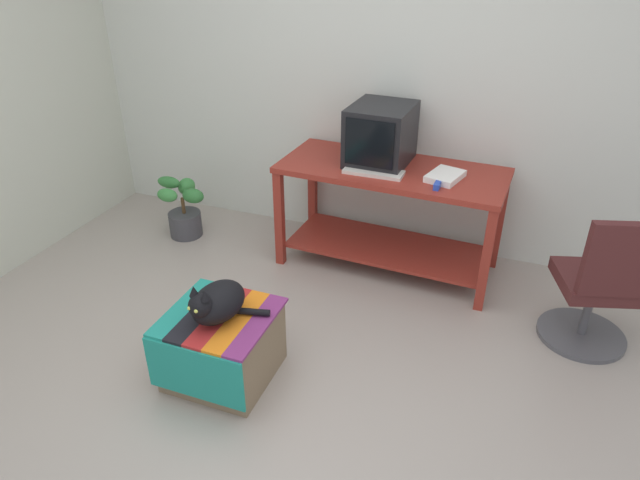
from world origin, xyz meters
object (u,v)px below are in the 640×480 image
(office_chair, at_px, (598,290))
(stapler, at_px, (438,185))
(book, at_px, (445,176))
(desk, at_px, (390,200))
(keyboard, at_px, (374,172))
(potted_plant, at_px, (184,211))
(cat, at_px, (217,303))
(tv_monitor, at_px, (381,135))
(ottoman_with_blanket, at_px, (222,346))

(office_chair, distance_m, stapler, 1.12)
(book, distance_m, stapler, 0.16)
(office_chair, relative_size, stapler, 8.09)
(office_chair, xyz_separation_m, stapler, (-1.02, 0.24, 0.41))
(desk, bearing_deg, book, -7.62)
(desk, height_order, office_chair, office_chair)
(keyboard, distance_m, potted_plant, 1.66)
(cat, xyz_separation_m, potted_plant, (-1.12, 1.37, -0.30))
(cat, bearing_deg, potted_plant, 140.27)
(book, bearing_deg, keyboard, -155.62)
(desk, relative_size, tv_monitor, 3.13)
(keyboard, height_order, ottoman_with_blanket, keyboard)
(book, height_order, potted_plant, book)
(keyboard, bearing_deg, stapler, -10.00)
(keyboard, height_order, book, book)
(potted_plant, bearing_deg, office_chair, -6.15)
(office_chair, bearing_deg, book, -38.51)
(keyboard, bearing_deg, desk, 57.68)
(cat, bearing_deg, keyboard, 82.98)
(keyboard, relative_size, ottoman_with_blanket, 0.70)
(office_chair, bearing_deg, ottoman_with_blanket, 11.04)
(desk, distance_m, book, 0.46)
(book, bearing_deg, potted_plant, -163.25)
(potted_plant, bearing_deg, desk, 4.65)
(potted_plant, bearing_deg, book, 1.88)
(potted_plant, relative_size, office_chair, 0.55)
(keyboard, xyz_separation_m, office_chair, (1.46, -0.31, -0.40))
(desk, bearing_deg, ottoman_with_blanket, -107.58)
(book, distance_m, potted_plant, 2.11)
(ottoman_with_blanket, xyz_separation_m, office_chair, (1.91, 1.02, 0.18))
(ottoman_with_blanket, bearing_deg, book, 56.92)
(potted_plant, distance_m, stapler, 2.09)
(ottoman_with_blanket, relative_size, potted_plant, 1.17)
(cat, bearing_deg, desk, 81.45)
(book, bearing_deg, stapler, -82.54)
(keyboard, distance_m, book, 0.47)
(potted_plant, xyz_separation_m, stapler, (2.00, -0.09, 0.58))
(keyboard, distance_m, cat, 1.45)
(ottoman_with_blanket, bearing_deg, office_chair, 28.04)
(desk, relative_size, cat, 4.00)
(keyboard, distance_m, ottoman_with_blanket, 1.52)
(potted_plant, bearing_deg, ottoman_with_blanket, -50.59)
(desk, xyz_separation_m, office_chair, (1.37, -0.46, -0.14))
(tv_monitor, relative_size, stapler, 4.58)
(keyboard, bearing_deg, tv_monitor, 95.68)
(desk, xyz_separation_m, potted_plant, (-1.65, -0.13, -0.31))
(desk, bearing_deg, tv_monitor, 149.42)
(book, relative_size, office_chair, 0.30)
(tv_monitor, distance_m, ottoman_with_blanket, 1.79)
(desk, relative_size, book, 5.98)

